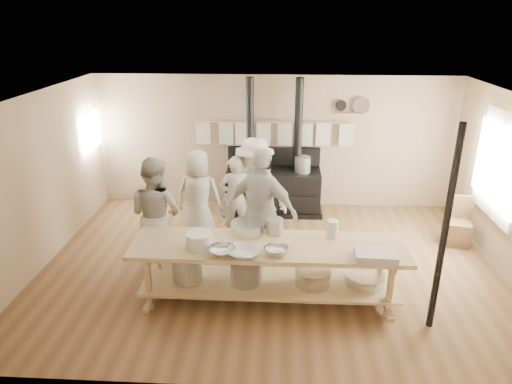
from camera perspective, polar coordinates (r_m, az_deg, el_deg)
ground at (r=7.21m, az=1.74°, el=-9.15°), size 7.00×7.00×0.00m
room_shell at (r=6.53m, az=1.90°, el=3.19°), size 7.00×7.00×7.00m
window_right at (r=7.88m, az=28.16°, el=2.88°), size 0.09×1.50×1.65m
left_opening at (r=9.19m, az=-19.98°, el=7.16°), size 0.00×0.90×0.90m
stove at (r=8.90m, az=2.12°, el=0.73°), size 1.90×0.75×2.60m
towel_rail at (r=8.86m, az=2.30°, el=7.63°), size 3.00×0.04×0.47m
back_wall_shelf at (r=8.90m, az=11.97°, el=10.22°), size 0.63×0.14×0.32m
prep_table at (r=6.17m, az=1.47°, el=-9.24°), size 3.60×0.90×0.85m
support_post at (r=5.73m, az=22.51°, el=-4.74°), size 0.08×0.08×2.60m
cook_far_left at (r=7.71m, az=-2.57°, el=-0.81°), size 0.60×0.45×1.50m
cook_left at (r=6.97m, az=-12.37°, el=-2.69°), size 1.05×0.96×1.76m
cook_center at (r=7.72m, az=-7.14°, el=-0.56°), size 0.83×0.59×1.60m
cook_right at (r=6.73m, az=0.83°, el=-2.36°), size 1.21×0.89×1.90m
cook_by_window at (r=7.68m, az=-0.16°, el=0.28°), size 1.30×0.97×1.79m
chair at (r=8.46m, az=23.90°, el=-4.42°), size 0.46×0.46×0.82m
bowl_white_a at (r=5.71m, az=-1.58°, el=-7.58°), size 0.48×0.48×0.10m
bowl_steel_a at (r=5.73m, az=-4.27°, el=-7.44°), size 0.46×0.46×0.11m
bowl_white_b at (r=5.82m, az=13.82°, el=-7.68°), size 0.53×0.53×0.09m
bowl_steel_b at (r=5.76m, az=2.55°, el=-7.33°), size 0.34×0.34×0.10m
roasting_pan at (r=5.81m, az=14.75°, el=-7.72°), size 0.52×0.36×0.11m
mixing_bowl_large at (r=6.28m, az=-1.12°, el=-4.47°), size 0.58×0.58×0.15m
bucket_galv at (r=6.25m, az=2.36°, el=-4.28°), size 0.30×0.30×0.21m
deep_bowl_enamel at (r=5.92m, az=-7.08°, el=-6.05°), size 0.38×0.38×0.21m
pitcher at (r=6.21m, az=9.55°, el=-4.58°), size 0.21×0.21×0.25m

